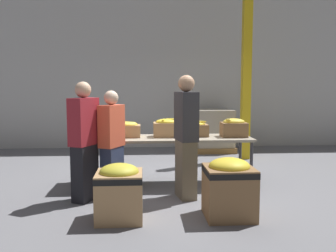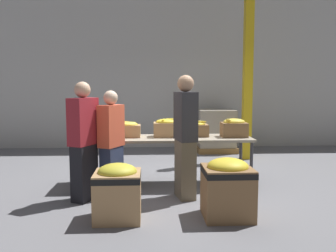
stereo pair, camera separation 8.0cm
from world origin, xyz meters
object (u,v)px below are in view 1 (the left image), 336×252
object	(u,v)px
banana_box_1	(127,129)
banana_box_4	(234,128)
banana_box_3	(196,129)
volunteer_2	(112,144)
sorting_table	(164,140)
banana_box_2	(167,128)
volunteer_0	(84,142)
donation_bin_0	(119,190)
banana_box_0	(94,132)
donation_bin_1	(229,186)
volunteer_1	(186,138)
pallet_stack_0	(214,131)
support_pillar	(246,67)

from	to	relation	value
banana_box_1	banana_box_4	distance (m)	1.73
banana_box_3	volunteer_2	bearing A→B (deg)	-152.66
sorting_table	banana_box_4	distance (m)	1.15
sorting_table	banana_box_2	distance (m)	0.21
sorting_table	volunteer_0	size ratio (longest dim) A/B	1.69
banana_box_3	donation_bin_0	distance (m)	2.10
volunteer_0	banana_box_0	bearing A→B (deg)	23.20
sorting_table	donation_bin_1	size ratio (longest dim) A/B	3.81
volunteer_1	donation_bin_0	xyz separation A→B (m)	(-0.90, -0.84, -0.51)
pallet_stack_0	banana_box_4	bearing A→B (deg)	-94.91
banana_box_0	donation_bin_0	bearing A→B (deg)	-72.62
volunteer_1	volunteer_2	xyz separation A→B (m)	(-1.06, 0.15, -0.11)
volunteer_2	banana_box_0	bearing A→B (deg)	58.01
banana_box_4	donation_bin_0	bearing A→B (deg)	-138.27
banana_box_4	donation_bin_0	size ratio (longest dim) A/B	0.60
volunteer_0	volunteer_2	xyz separation A→B (m)	(0.36, 0.19, -0.06)
volunteer_1	banana_box_4	bearing A→B (deg)	-59.75
banana_box_0	volunteer_2	xyz separation A→B (m)	(0.32, -0.55, -0.12)
volunteer_1	donation_bin_1	xyz separation A→B (m)	(0.43, -0.84, -0.48)
pallet_stack_0	banana_box_2	bearing A→B (deg)	-114.29
banana_box_2	donation_bin_1	xyz separation A→B (m)	(0.66, -1.65, -0.54)
volunteer_1	donation_bin_0	world-z (taller)	volunteer_1
banana_box_0	volunteer_0	size ratio (longest dim) A/B	0.27
donation_bin_0	banana_box_0	bearing A→B (deg)	107.38
donation_bin_0	volunteer_0	bearing A→B (deg)	123.55
donation_bin_1	sorting_table	bearing A→B (deg)	113.85
sorting_table	banana_box_0	distance (m)	1.12
volunteer_2	donation_bin_0	world-z (taller)	volunteer_2
banana_box_3	banana_box_4	bearing A→B (deg)	-9.26
volunteer_1	volunteer_2	size ratio (longest dim) A/B	1.14
banana_box_4	support_pillar	size ratio (longest dim) A/B	0.10
volunteer_0	pallet_stack_0	bearing A→B (deg)	-6.74
banana_box_4	volunteer_2	bearing A→B (deg)	-163.10
banana_box_3	banana_box_1	bearing A→B (deg)	-178.88
banana_box_2	donation_bin_0	xyz separation A→B (m)	(-0.67, -1.65, -0.56)
donation_bin_1	support_pillar	size ratio (longest dim) A/B	0.18
banana_box_3	donation_bin_1	bearing A→B (deg)	-84.17
banana_box_0	banana_box_2	size ratio (longest dim) A/B	1.06
sorting_table	pallet_stack_0	xyz separation A→B (m)	(1.40, 3.07, -0.23)
sorting_table	volunteer_1	world-z (taller)	volunteer_1
banana_box_4	donation_bin_1	xyz separation A→B (m)	(-0.43, -1.57, -0.54)
donation_bin_1	support_pillar	bearing A→B (deg)	71.79
donation_bin_0	donation_bin_1	world-z (taller)	donation_bin_1
banana_box_0	donation_bin_1	bearing A→B (deg)	-40.27
banana_box_4	donation_bin_1	world-z (taller)	banana_box_4
support_pillar	pallet_stack_0	bearing A→B (deg)	116.14
pallet_stack_0	banana_box_0	bearing A→B (deg)	-128.83
donation_bin_0	support_pillar	world-z (taller)	support_pillar
banana_box_2	support_pillar	size ratio (longest dim) A/B	0.11
sorting_table	volunteer_2	world-z (taller)	volunteer_2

